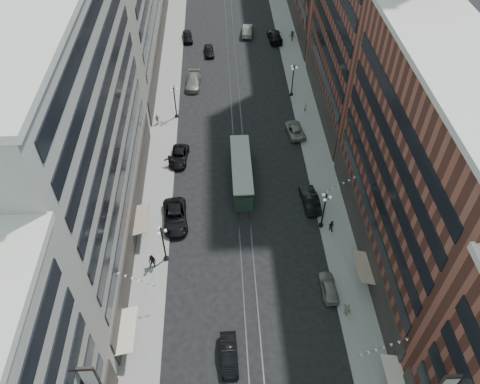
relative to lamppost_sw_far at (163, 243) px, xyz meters
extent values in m
plane|color=black|center=(9.20, 32.00, -3.10)|extent=(220.00, 220.00, 0.00)
cube|color=gray|center=(-1.80, 42.00, -3.02)|extent=(4.00, 180.00, 0.15)
cube|color=gray|center=(20.20, 42.00, -3.02)|extent=(4.00, 180.00, 0.15)
cube|color=#2D2D33|center=(8.50, 42.00, -3.09)|extent=(0.12, 180.00, 0.02)
cube|color=#2D2D33|center=(9.90, 42.00, -3.09)|extent=(0.12, 180.00, 0.02)
cube|color=gray|center=(-7.80, 5.00, 10.90)|extent=(8.00, 36.00, 28.00)
cube|color=brown|center=(26.20, 0.00, 8.90)|extent=(8.00, 30.00, 24.00)
cylinder|color=black|center=(0.00, 0.00, -2.80)|extent=(0.56, 0.56, 0.30)
cylinder|color=black|center=(0.00, 0.00, -0.35)|extent=(0.18, 0.18, 5.20)
sphere|color=black|center=(0.00, 0.00, 2.45)|extent=(0.24, 0.24, 0.24)
sphere|color=white|center=(0.45, 0.00, 2.05)|extent=(0.36, 0.36, 0.36)
sphere|color=white|center=(-0.22, 0.39, 2.05)|extent=(0.36, 0.36, 0.36)
sphere|color=white|center=(-0.22, -0.39, 2.05)|extent=(0.36, 0.36, 0.36)
cylinder|color=black|center=(0.00, 27.00, -2.80)|extent=(0.56, 0.56, 0.30)
cylinder|color=black|center=(0.00, 27.00, -0.35)|extent=(0.18, 0.18, 5.20)
sphere|color=black|center=(0.00, 27.00, 2.45)|extent=(0.24, 0.24, 0.24)
sphere|color=white|center=(0.45, 27.00, 2.05)|extent=(0.36, 0.36, 0.36)
sphere|color=white|center=(-0.22, 27.39, 2.05)|extent=(0.36, 0.36, 0.36)
sphere|color=white|center=(-0.22, 26.61, 2.05)|extent=(0.36, 0.36, 0.36)
cylinder|color=black|center=(18.40, 4.00, -2.80)|extent=(0.56, 0.56, 0.30)
cylinder|color=black|center=(18.40, 4.00, -0.35)|extent=(0.18, 0.18, 5.20)
sphere|color=black|center=(18.40, 4.00, 2.45)|extent=(0.24, 0.24, 0.24)
sphere|color=white|center=(18.85, 4.00, 2.05)|extent=(0.36, 0.36, 0.36)
sphere|color=white|center=(18.18, 4.39, 2.05)|extent=(0.36, 0.36, 0.36)
sphere|color=white|center=(18.18, 3.61, 2.05)|extent=(0.36, 0.36, 0.36)
cylinder|color=black|center=(18.40, 32.00, -2.80)|extent=(0.56, 0.56, 0.30)
cylinder|color=black|center=(18.40, 32.00, -0.35)|extent=(0.18, 0.18, 5.20)
sphere|color=black|center=(18.40, 32.00, 2.45)|extent=(0.24, 0.24, 0.24)
sphere|color=white|center=(18.85, 32.00, 2.05)|extent=(0.36, 0.36, 0.36)
sphere|color=white|center=(18.18, 32.39, 2.05)|extent=(0.36, 0.36, 0.36)
sphere|color=white|center=(18.18, 31.61, 2.05)|extent=(0.36, 0.36, 0.36)
cube|color=#23372B|center=(9.20, 12.51, -1.88)|extent=(2.34, 11.24, 2.44)
cube|color=gray|center=(9.20, 12.51, -0.38)|extent=(1.50, 10.30, 0.56)
cube|color=gray|center=(9.20, 12.51, -0.01)|extent=(2.53, 11.43, 0.14)
cylinder|color=black|center=(9.20, 8.30, -2.77)|extent=(2.15, 0.66, 0.66)
cylinder|color=black|center=(9.20, 16.73, -2.77)|extent=(2.15, 0.66, 0.66)
imported|color=black|center=(0.80, 5.73, -2.24)|extent=(3.37, 6.36, 1.70)
imported|color=slate|center=(17.60, -5.00, -2.38)|extent=(1.85, 4.25, 1.43)
imported|color=black|center=(6.73, -11.98, -2.34)|extent=(1.72, 4.62, 1.51)
imported|color=black|center=(-1.38, -0.97, -1.99)|extent=(1.06, 0.82, 1.92)
imported|color=#BDB89D|center=(18.90, -7.96, -1.99)|extent=(0.89, 1.22, 1.90)
imported|color=black|center=(0.80, 17.06, -2.40)|extent=(2.82, 5.21, 1.39)
imported|color=slate|center=(2.40, 35.77, -2.27)|extent=(2.64, 5.79, 1.64)
imported|color=black|center=(0.98, 51.60, -2.34)|extent=(2.25, 4.59, 1.51)
imported|color=black|center=(17.60, 7.83, -2.25)|extent=(2.23, 5.30, 1.70)
imported|color=gray|center=(17.60, 22.15, -2.40)|extent=(2.96, 5.29, 1.40)
imported|color=black|center=(17.60, 50.77, -2.25)|extent=(2.69, 5.94, 1.69)
imported|color=black|center=(5.08, 46.07, -2.38)|extent=(1.97, 4.28, 1.42)
imported|color=#636358|center=(12.51, 53.28, -2.23)|extent=(2.33, 5.40, 1.73)
imported|color=black|center=(-0.36, 15.85, -2.05)|extent=(1.73, 0.79, 1.80)
imported|color=#A79F8A|center=(-2.77, 25.38, -2.11)|extent=(1.07, 0.79, 1.67)
imported|color=black|center=(19.44, 3.35, -2.19)|extent=(0.81, 0.81, 1.52)
imported|color=#B4A795|center=(19.89, 27.33, -2.09)|extent=(0.74, 0.71, 1.70)
imported|color=black|center=(20.84, 50.23, -2.00)|extent=(1.31, 0.86, 1.89)
camera|label=1|loc=(6.75, -32.18, 40.26)|focal=35.00mm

